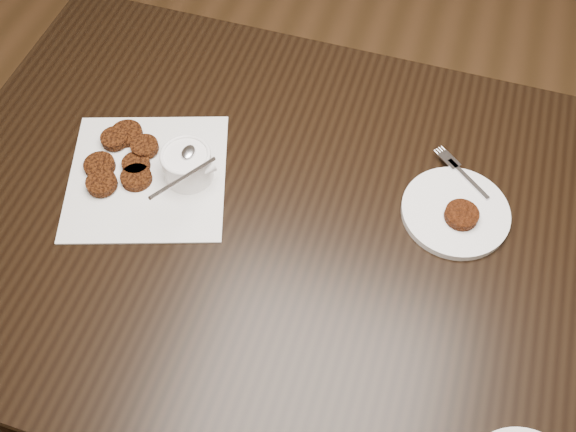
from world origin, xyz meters
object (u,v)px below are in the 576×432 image
object	(u,v)px
table	(314,313)
plate_with_patty	(456,210)
sauce_ramekin	(185,154)
napkin	(147,176)

from	to	relation	value
table	plate_with_patty	distance (m)	0.47
sauce_ramekin	table	bearing A→B (deg)	-8.34
table	plate_with_patty	xyz separation A→B (m)	(0.23, 0.11, 0.39)
table	sauce_ramekin	size ratio (longest dim) A/B	11.52
plate_with_patty	table	bearing A→B (deg)	-154.90
plate_with_patty	sauce_ramekin	bearing A→B (deg)	-172.44
table	plate_with_patty	bearing A→B (deg)	25.10
napkin	sauce_ramekin	distance (m)	0.11
sauce_ramekin	plate_with_patty	bearing A→B (deg)	7.56
napkin	plate_with_patty	size ratio (longest dim) A/B	1.50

